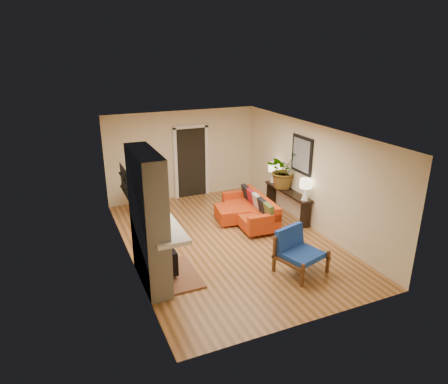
{
  "coord_description": "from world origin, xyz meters",
  "views": [
    {
      "loc": [
        -3.45,
        -7.71,
        4.28
      ],
      "look_at": [
        0.0,
        0.2,
        1.15
      ],
      "focal_mm": 32.0,
      "sensor_mm": 36.0,
      "label": 1
    }
  ],
  "objects_px": {
    "sofa": "(252,210)",
    "blue_chair": "(297,249)",
    "dining_table": "(154,188)",
    "houseplant": "(283,170)",
    "ottoman": "(232,213)",
    "console_table": "(288,196)",
    "lamp_far": "(274,170)",
    "lamp_near": "(306,187)"
  },
  "relations": [
    {
      "from": "sofa",
      "to": "blue_chair",
      "type": "height_order",
      "value": "blue_chair"
    },
    {
      "from": "dining_table",
      "to": "houseplant",
      "type": "distance_m",
      "value": 3.55
    },
    {
      "from": "dining_table",
      "to": "houseplant",
      "type": "relative_size",
      "value": 1.89
    },
    {
      "from": "sofa",
      "to": "ottoman",
      "type": "bearing_deg",
      "value": 153.19
    },
    {
      "from": "console_table",
      "to": "dining_table",
      "type": "bearing_deg",
      "value": 150.23
    },
    {
      "from": "ottoman",
      "to": "lamp_far",
      "type": "height_order",
      "value": "lamp_far"
    },
    {
      "from": "blue_chair",
      "to": "console_table",
      "type": "height_order",
      "value": "blue_chair"
    },
    {
      "from": "console_table",
      "to": "houseplant",
      "type": "bearing_deg",
      "value": 92.07
    },
    {
      "from": "console_table",
      "to": "houseplant",
      "type": "height_order",
      "value": "houseplant"
    },
    {
      "from": "lamp_far",
      "to": "sofa",
      "type": "bearing_deg",
      "value": -143.61
    },
    {
      "from": "blue_chair",
      "to": "ottoman",
      "type": "bearing_deg",
      "value": 94.04
    },
    {
      "from": "blue_chair",
      "to": "dining_table",
      "type": "xyz_separation_m",
      "value": [
        -1.85,
        4.27,
        0.18
      ]
    },
    {
      "from": "sofa",
      "to": "houseplant",
      "type": "distance_m",
      "value": 1.39
    },
    {
      "from": "console_table",
      "to": "houseplant",
      "type": "relative_size",
      "value": 1.84
    },
    {
      "from": "ottoman",
      "to": "lamp_far",
      "type": "xyz_separation_m",
      "value": [
        1.51,
        0.54,
        0.83
      ]
    },
    {
      "from": "blue_chair",
      "to": "lamp_near",
      "type": "distance_m",
      "value": 2.22
    },
    {
      "from": "houseplant",
      "to": "console_table",
      "type": "bearing_deg",
      "value": -87.93
    },
    {
      "from": "console_table",
      "to": "lamp_near",
      "type": "xyz_separation_m",
      "value": [
        0.0,
        -0.76,
        0.49
      ]
    },
    {
      "from": "blue_chair",
      "to": "lamp_near",
      "type": "relative_size",
      "value": 1.94
    },
    {
      "from": "ottoman",
      "to": "blue_chair",
      "type": "xyz_separation_m",
      "value": [
        0.19,
        -2.7,
        0.25
      ]
    },
    {
      "from": "sofa",
      "to": "ottoman",
      "type": "height_order",
      "value": "sofa"
    },
    {
      "from": "sofa",
      "to": "blue_chair",
      "type": "relative_size",
      "value": 1.91
    },
    {
      "from": "ottoman",
      "to": "lamp_near",
      "type": "relative_size",
      "value": 1.68
    },
    {
      "from": "ottoman",
      "to": "blue_chair",
      "type": "distance_m",
      "value": 2.71
    },
    {
      "from": "console_table",
      "to": "lamp_far",
      "type": "bearing_deg",
      "value": 90.0
    },
    {
      "from": "ottoman",
      "to": "houseplant",
      "type": "xyz_separation_m",
      "value": [
        1.5,
        0.04,
        1.0
      ]
    },
    {
      "from": "lamp_near",
      "to": "houseplant",
      "type": "distance_m",
      "value": 1.05
    },
    {
      "from": "sofa",
      "to": "console_table",
      "type": "distance_m",
      "value": 1.07
    },
    {
      "from": "sofa",
      "to": "console_table",
      "type": "relative_size",
      "value": 1.08
    },
    {
      "from": "ottoman",
      "to": "lamp_near",
      "type": "bearing_deg",
      "value": -33.65
    },
    {
      "from": "sofa",
      "to": "lamp_far",
      "type": "distance_m",
      "value": 1.49
    },
    {
      "from": "dining_table",
      "to": "lamp_far",
      "type": "relative_size",
      "value": 3.51
    },
    {
      "from": "dining_table",
      "to": "console_table",
      "type": "bearing_deg",
      "value": -29.77
    },
    {
      "from": "lamp_near",
      "to": "lamp_far",
      "type": "distance_m",
      "value": 1.54
    },
    {
      "from": "ottoman",
      "to": "lamp_far",
      "type": "distance_m",
      "value": 1.8
    },
    {
      "from": "blue_chair",
      "to": "houseplant",
      "type": "distance_m",
      "value": 3.12
    },
    {
      "from": "lamp_far",
      "to": "console_table",
      "type": "bearing_deg",
      "value": -90.0
    },
    {
      "from": "lamp_far",
      "to": "houseplant",
      "type": "relative_size",
      "value": 0.54
    },
    {
      "from": "dining_table",
      "to": "lamp_near",
      "type": "distance_m",
      "value": 4.1
    },
    {
      "from": "blue_chair",
      "to": "lamp_far",
      "type": "relative_size",
      "value": 1.94
    },
    {
      "from": "ottoman",
      "to": "sofa",
      "type": "bearing_deg",
      "value": -26.81
    },
    {
      "from": "sofa",
      "to": "dining_table",
      "type": "distance_m",
      "value": 2.8
    }
  ]
}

